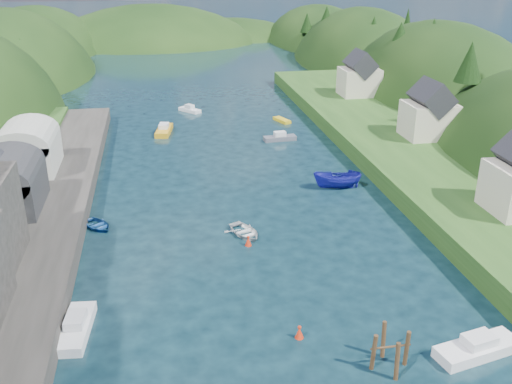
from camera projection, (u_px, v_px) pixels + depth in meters
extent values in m
plane|color=black|center=(229.00, 159.00, 81.58)|extent=(600.00, 600.00, 0.00)
ellipsoid|color=black|center=(11.00, 111.00, 139.31)|extent=(44.00, 75.56, 48.19)
ellipsoid|color=black|center=(39.00, 72.00, 176.80)|extent=(44.00, 75.56, 39.00)
ellipsoid|color=black|center=(435.00, 144.00, 114.76)|extent=(36.00, 75.56, 48.00)
ellipsoid|color=black|center=(362.00, 93.00, 153.54)|extent=(36.00, 75.56, 44.49)
ellipsoid|color=black|center=(319.00, 61.00, 191.08)|extent=(36.00, 75.56, 36.00)
ellipsoid|color=black|center=(154.00, 72.00, 192.74)|extent=(80.00, 60.00, 44.00)
ellipsoid|color=black|center=(232.00, 70.00, 207.09)|extent=(70.00, 56.00, 36.00)
cone|color=black|center=(21.00, 50.00, 118.22)|extent=(4.07, 4.07, 5.11)
cone|color=black|center=(12.00, 32.00, 133.51)|extent=(4.56, 4.56, 8.97)
cone|color=black|center=(21.00, 38.00, 141.39)|extent=(4.75, 4.75, 4.94)
cone|color=black|center=(39.00, 29.00, 151.65)|extent=(4.27, 4.27, 6.20)
cone|color=black|center=(470.00, 62.00, 83.82)|extent=(4.07, 4.07, 5.95)
cone|color=black|center=(467.00, 82.00, 92.27)|extent=(3.40, 3.40, 5.24)
cone|color=black|center=(432.00, 43.00, 106.82)|extent=(4.94, 4.94, 9.20)
cone|color=black|center=(400.00, 38.00, 109.36)|extent=(5.25, 5.25, 6.11)
cone|color=black|center=(407.00, 28.00, 120.71)|extent=(3.36, 3.36, 8.16)
cone|color=black|center=(374.00, 31.00, 132.78)|extent=(4.57, 4.57, 6.61)
cone|color=black|center=(349.00, 28.00, 148.44)|extent=(3.59, 3.59, 6.19)
cone|color=black|center=(327.00, 16.00, 153.25)|extent=(4.14, 4.14, 5.61)
cone|color=black|center=(307.00, 23.00, 166.12)|extent=(3.83, 3.83, 5.49)
cube|color=#2D2B28|center=(4.00, 277.00, 50.11)|extent=(12.00, 110.00, 2.00)
cube|color=#2D2D30|center=(7.00, 191.00, 60.41)|extent=(7.00, 9.00, 4.00)
cylinder|color=#2D2D30|center=(3.00, 173.00, 59.64)|extent=(7.00, 9.00, 7.00)
cube|color=#B2B2A8|center=(28.00, 154.00, 71.30)|extent=(7.00, 9.00, 4.00)
cylinder|color=#B2B2A8|center=(26.00, 139.00, 70.53)|extent=(7.00, 9.00, 7.00)
cube|color=#234719|center=(424.00, 164.00, 76.06)|extent=(16.00, 120.00, 2.40)
cube|color=beige|center=(429.00, 120.00, 82.52)|extent=(7.00, 6.00, 5.00)
cube|color=black|center=(432.00, 97.00, 81.23)|extent=(5.15, 6.24, 5.15)
cube|color=beige|center=(359.00, 82.00, 106.86)|extent=(7.00, 6.00, 5.00)
cube|color=black|center=(360.00, 64.00, 105.57)|extent=(5.15, 6.24, 5.15)
cylinder|color=#382314|center=(406.00, 352.00, 40.41)|extent=(0.32, 0.32, 3.56)
cylinder|color=#382314|center=(383.00, 343.00, 41.33)|extent=(0.32, 0.32, 3.56)
cylinder|color=#382314|center=(373.00, 356.00, 40.01)|extent=(0.32, 0.32, 3.56)
cylinder|color=#382314|center=(397.00, 365.00, 39.09)|extent=(0.32, 0.32, 3.56)
cylinder|color=#382314|center=(391.00, 347.00, 39.98)|extent=(2.96, 0.16, 0.16)
cone|color=red|center=(299.00, 333.00, 43.60)|extent=(0.70, 0.70, 0.90)
sphere|color=red|center=(300.00, 327.00, 43.40)|extent=(0.30, 0.30, 0.30)
cone|color=red|center=(248.00, 242.00, 57.35)|extent=(0.70, 0.70, 0.90)
sphere|color=red|center=(248.00, 237.00, 57.16)|extent=(0.30, 0.30, 0.30)
cube|color=gold|center=(282.00, 120.00, 99.54)|extent=(2.62, 4.15, 0.55)
cube|color=white|center=(77.00, 329.00, 44.19)|extent=(2.61, 6.35, 0.87)
cube|color=silver|center=(75.00, 320.00, 43.87)|extent=(1.63, 2.29, 0.70)
imported|color=silver|center=(245.00, 232.00, 59.63)|extent=(4.81, 5.55, 0.96)
cube|color=#545660|center=(280.00, 138.00, 89.60)|extent=(5.21, 2.10, 0.71)
cube|color=silver|center=(280.00, 134.00, 89.31)|extent=(1.87, 1.32, 0.70)
cube|color=white|center=(190.00, 110.00, 105.69)|extent=(4.12, 4.51, 0.64)
cube|color=silver|center=(190.00, 106.00, 105.42)|extent=(1.85, 1.92, 0.70)
cube|color=gold|center=(164.00, 131.00, 93.15)|extent=(3.18, 6.63, 0.89)
cube|color=silver|center=(164.00, 126.00, 92.83)|extent=(1.84, 2.45, 0.70)
imported|color=navy|center=(98.00, 225.00, 61.17)|extent=(4.79, 5.11, 0.86)
imported|color=#1A1C94|center=(337.00, 181.00, 71.07)|extent=(6.30, 2.87, 2.36)
cube|color=white|center=(477.00, 349.00, 41.84)|extent=(6.90, 3.52, 0.92)
cube|color=silver|center=(479.00, 340.00, 41.51)|extent=(2.58, 1.98, 0.70)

